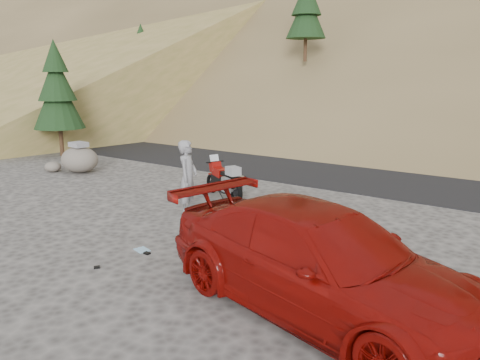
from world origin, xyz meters
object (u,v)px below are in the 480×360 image
object	(u,v)px
red_car	(319,311)
boulder	(80,159)
motorcycle	(225,181)
man	(189,215)

from	to	relation	value
red_car	boulder	distance (m)	12.67
motorcycle	red_car	xyz separation A→B (m)	(5.21, -4.46, -0.52)
man	boulder	distance (m)	7.14
motorcycle	red_car	distance (m)	6.88
motorcycle	red_car	bearing A→B (deg)	-17.10
man	boulder	bearing A→B (deg)	54.67
motorcycle	boulder	world-z (taller)	motorcycle
man	red_car	size ratio (longest dim) A/B	0.35
red_car	boulder	world-z (taller)	boulder
motorcycle	boulder	size ratio (longest dim) A/B	1.09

